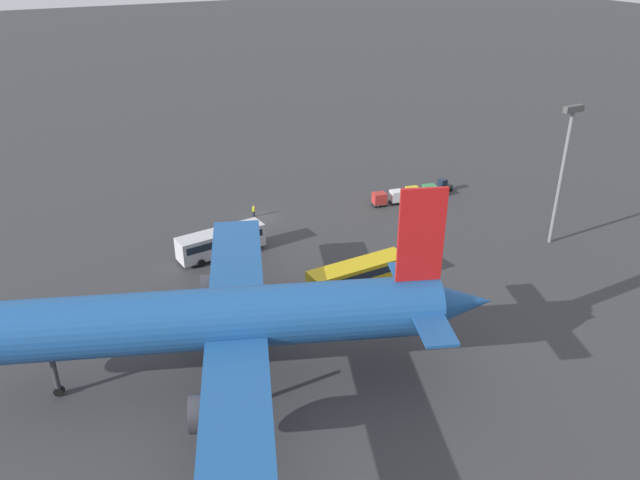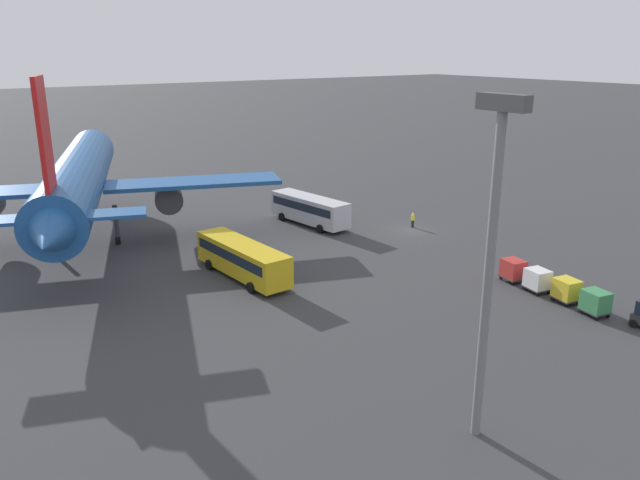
% 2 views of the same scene
% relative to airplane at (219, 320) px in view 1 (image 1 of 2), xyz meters
% --- Properties ---
extents(ground_plane, '(600.00, 600.00, 0.00)m').
position_rel_airplane_xyz_m(ground_plane, '(-16.63, -32.67, -6.90)').
color(ground_plane, '#38383A').
extents(airplane, '(48.29, 41.53, 18.33)m').
position_rel_airplane_xyz_m(airplane, '(0.00, 0.00, 0.00)').
color(airplane, '#1E5193').
rests_on(airplane, ground).
extents(shuttle_bus_near, '(11.56, 4.23, 3.37)m').
position_rel_airplane_xyz_m(shuttle_bus_near, '(-7.80, -24.14, -4.89)').
color(shuttle_bus_near, silver).
rests_on(shuttle_bus_near, ground).
extents(shuttle_bus_far, '(12.22, 3.81, 3.27)m').
position_rel_airplane_xyz_m(shuttle_bus_far, '(-19.17, -9.19, -4.93)').
color(shuttle_bus_far, gold).
rests_on(shuttle_bus_far, ground).
extents(baggage_tug, '(2.50, 1.80, 2.10)m').
position_rel_airplane_xyz_m(baggage_tug, '(-46.14, -29.30, -5.95)').
color(baggage_tug, '#333338').
rests_on(baggage_tug, ground).
extents(worker_person, '(0.38, 0.38, 1.74)m').
position_rel_airplane_xyz_m(worker_person, '(-15.68, -33.46, -6.03)').
color(worker_person, '#1E1E2D').
rests_on(worker_person, ground).
extents(cargo_cart_green, '(2.26, 2.00, 2.06)m').
position_rel_airplane_xyz_m(cargo_cart_green, '(-42.55, -28.09, -5.70)').
color(cargo_cart_green, '#38383D').
rests_on(cargo_cart_green, ground).
extents(cargo_cart_yellow, '(2.26, 2.00, 2.06)m').
position_rel_airplane_xyz_m(cargo_cart_yellow, '(-39.69, -28.47, -5.70)').
color(cargo_cart_yellow, '#38383D').
rests_on(cargo_cart_yellow, ground).
extents(cargo_cart_white, '(2.26, 2.00, 2.06)m').
position_rel_airplane_xyz_m(cargo_cart_white, '(-36.84, -28.45, -5.70)').
color(cargo_cart_white, '#38383D').
rests_on(cargo_cart_white, ground).
extents(cargo_cart_red, '(2.26, 2.00, 2.06)m').
position_rel_airplane_xyz_m(cargo_cart_red, '(-33.98, -28.79, -5.70)').
color(cargo_cart_red, '#38383D').
rests_on(cargo_cart_red, ground).
extents(light_pole, '(2.80, 0.70, 18.32)m').
position_rel_airplane_xyz_m(light_pole, '(-48.04, -8.35, 4.28)').
color(light_pole, slate).
rests_on(light_pole, ground).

